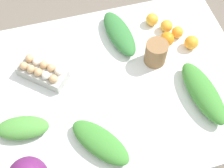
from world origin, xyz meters
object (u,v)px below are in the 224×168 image
(orange_2, at_px, (191,42))
(orange_4, at_px, (152,19))
(paper_bag, at_px, (156,53))
(greens_bunch_kale, at_px, (100,142))
(greens_bunch_scallion, at_px, (23,128))
(orange_1, at_px, (167,39))
(greens_bunch_dandelion, at_px, (119,33))
(egg_carton, at_px, (42,72))
(orange_3, at_px, (177,32))
(greens_bunch_chard, at_px, (203,92))
(orange_0, at_px, (167,26))

(orange_2, xyz_separation_m, orange_4, (0.15, -0.22, -0.00))
(paper_bag, height_order, orange_4, paper_bag)
(greens_bunch_kale, xyz_separation_m, greens_bunch_scallion, (0.34, -0.16, 0.00))
(greens_bunch_scallion, distance_m, orange_1, 0.90)
(greens_bunch_scallion, bearing_deg, greens_bunch_kale, 153.86)
(orange_2, relative_size, orange_4, 1.06)
(paper_bag, relative_size, orange_1, 1.70)
(paper_bag, relative_size, greens_bunch_dandelion, 0.40)
(egg_carton, distance_m, orange_3, 0.78)
(greens_bunch_chard, distance_m, orange_1, 0.38)
(egg_carton, bearing_deg, orange_0, 51.27)
(orange_2, bearing_deg, greens_bunch_kale, 34.28)
(greens_bunch_kale, xyz_separation_m, greens_bunch_dandelion, (-0.26, -0.60, 0.00))
(greens_bunch_scallion, relative_size, greens_bunch_chard, 0.66)
(orange_3, bearing_deg, egg_carton, 5.21)
(orange_4, bearing_deg, orange_1, 100.80)
(greens_bunch_dandelion, height_order, greens_bunch_chard, greens_bunch_chard)
(paper_bag, xyz_separation_m, orange_2, (-0.22, -0.04, -0.03))
(paper_bag, relative_size, orange_3, 2.06)
(orange_0, xyz_separation_m, orange_3, (-0.04, 0.06, -0.00))
(paper_bag, relative_size, orange_0, 1.93)
(greens_bunch_scallion, xyz_separation_m, greens_bunch_chard, (-0.89, 0.05, 0.01))
(orange_3, distance_m, orange_4, 0.17)
(egg_carton, bearing_deg, greens_bunch_dandelion, 58.77)
(greens_bunch_chard, xyz_separation_m, orange_2, (-0.07, -0.31, -0.01))
(egg_carton, height_order, paper_bag, paper_bag)
(orange_1, relative_size, orange_2, 1.04)
(greens_bunch_scallion, bearing_deg, greens_bunch_chard, 176.79)
(egg_carton, height_order, orange_1, egg_carton)
(greens_bunch_kale, height_order, greens_bunch_dandelion, greens_bunch_dandelion)
(greens_bunch_kale, relative_size, orange_1, 3.94)
(egg_carton, height_order, orange_3, egg_carton)
(egg_carton, bearing_deg, orange_1, 44.13)
(greens_bunch_scallion, distance_m, greens_bunch_chard, 0.90)
(orange_3, bearing_deg, greens_bunch_kale, 41.82)
(orange_1, bearing_deg, orange_4, -79.20)
(greens_bunch_chard, height_order, orange_3, greens_bunch_chard)
(greens_bunch_chard, bearing_deg, orange_4, -81.02)
(egg_carton, bearing_deg, orange_3, 46.48)
(orange_0, bearing_deg, orange_4, -46.56)
(greens_bunch_scallion, height_order, orange_4, greens_bunch_scallion)
(greens_bunch_dandelion, relative_size, orange_1, 4.22)
(orange_2, bearing_deg, orange_4, -55.09)
(orange_1, xyz_separation_m, orange_2, (-0.12, 0.06, -0.00))
(greens_bunch_dandelion, bearing_deg, paper_bag, 125.32)
(paper_bag, xyz_separation_m, greens_bunch_dandelion, (0.14, -0.20, -0.03))
(paper_bag, distance_m, orange_4, 0.27)
(egg_carton, distance_m, orange_0, 0.75)
(greens_bunch_chard, bearing_deg, orange_0, -87.53)
(greens_bunch_chard, bearing_deg, greens_bunch_scallion, -3.21)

